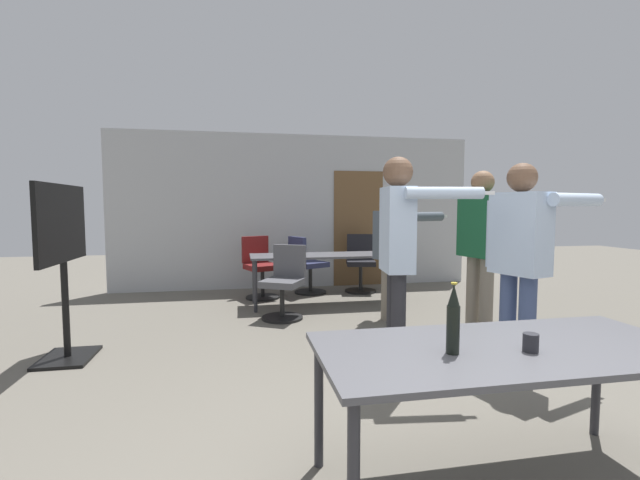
{
  "coord_description": "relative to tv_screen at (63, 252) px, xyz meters",
  "views": [
    {
      "loc": [
        -1.02,
        -1.45,
        1.41
      ],
      "look_at": [
        -0.26,
        2.51,
        1.1
      ],
      "focal_mm": 24.0,
      "sensor_mm": 36.0,
      "label": 1
    }
  ],
  "objects": [
    {
      "name": "person_near_casual",
      "position": [
        4.17,
        -0.05,
        0.08
      ],
      "size": [
        0.91,
        0.68,
        1.8
      ],
      "rotation": [
        0.0,
        0.0,
        -1.35
      ],
      "color": "slate",
      "rests_on": "ground_plane"
    },
    {
      "name": "drink_cup",
      "position": [
        2.92,
        -2.5,
        -0.22
      ],
      "size": [
        0.07,
        0.07,
        0.09
      ],
      "color": "#232328",
      "rests_on": "conference_table_near"
    },
    {
      "name": "person_right_polo",
      "position": [
        2.87,
        -0.94,
        0.12
      ],
      "size": [
        0.79,
        0.64,
        1.82
      ],
      "rotation": [
        0.0,
        0.0,
        -1.69
      ],
      "color": "#28282D",
      "rests_on": "ground_plane"
    },
    {
      "name": "conference_table_near",
      "position": [
        2.87,
        -2.4,
        -0.33
      ],
      "size": [
        1.87,
        0.83,
        0.73
      ],
      "color": "#4C4C51",
      "rests_on": "ground_plane"
    },
    {
      "name": "office_chair_far_left",
      "position": [
        2.66,
        2.58,
        -0.56
      ],
      "size": [
        0.66,
        0.63,
        0.94
      ],
      "rotation": [
        0.0,
        0.0,
        5.16
      ],
      "color": "black",
      "rests_on": "ground_plane"
    },
    {
      "name": "person_left_plaid",
      "position": [
        3.87,
        -1.11,
        0.07
      ],
      "size": [
        0.91,
        0.62,
        1.77
      ],
      "rotation": [
        0.0,
        0.0,
        -1.27
      ],
      "color": "#3D4C75",
      "rests_on": "ground_plane"
    },
    {
      "name": "office_chair_side_rolled",
      "position": [
        3.58,
        2.62,
        -0.55
      ],
      "size": [
        0.55,
        0.6,
        0.95
      ],
      "rotation": [
        0.0,
        0.0,
        2.93
      ],
      "color": "black",
      "rests_on": "ground_plane"
    },
    {
      "name": "person_center_tall",
      "position": [
        3.44,
        0.7,
        -0.06
      ],
      "size": [
        0.87,
        0.64,
        1.57
      ],
      "rotation": [
        0.0,
        0.0,
        -1.23
      ],
      "color": "slate",
      "rests_on": "ground_plane"
    },
    {
      "name": "conference_table_far",
      "position": [
        2.84,
        1.75,
        -0.33
      ],
      "size": [
        2.23,
        0.67,
        0.73
      ],
      "color": "#4C4C51",
      "rests_on": "ground_plane"
    },
    {
      "name": "tv_screen",
      "position": [
        0.0,
        0.0,
        0.0
      ],
      "size": [
        0.44,
        1.07,
        1.62
      ],
      "rotation": [
        0.0,
        0.0,
        1.57
      ],
      "color": "black",
      "rests_on": "ground_plane"
    },
    {
      "name": "beer_bottle",
      "position": [
        2.55,
        -2.45,
        -0.11
      ],
      "size": [
        0.06,
        0.06,
        0.33
      ],
      "color": "black",
      "rests_on": "conference_table_near"
    },
    {
      "name": "office_chair_mid_tucked",
      "position": [
        1.9,
        2.41,
        -0.55
      ],
      "size": [
        0.61,
        0.65,
        0.95
      ],
      "rotation": [
        0.0,
        0.0,
        3.52
      ],
      "color": "black",
      "rests_on": "ground_plane"
    },
    {
      "name": "back_wall",
      "position": [
        2.63,
        3.22,
        0.33
      ],
      "size": [
        6.29,
        0.12,
        2.67
      ],
      "color": "#B2B5B7",
      "rests_on": "ground_plane"
    },
    {
      "name": "office_chair_near_pushed",
      "position": [
        2.14,
        1.13,
        -0.57
      ],
      "size": [
        0.64,
        0.67,
        0.92
      ],
      "rotation": [
        0.0,
        0.0,
        2.64
      ],
      "color": "black",
      "rests_on": "ground_plane"
    }
  ]
}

